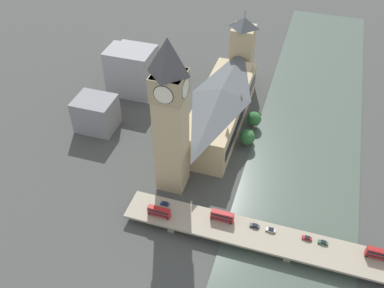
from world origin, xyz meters
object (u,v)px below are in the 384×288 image
at_px(car_southbound_mid, 307,238).
at_px(clock_tower, 170,115).
at_px(double_decker_bus_lead, 222,216).
at_px(car_northbound_tail, 271,230).
at_px(car_northbound_lead, 323,242).
at_px(car_northbound_mid, 165,204).
at_px(victoria_tower, 242,50).
at_px(double_decker_bus_mid, 159,212).
at_px(double_decker_bus_rear, 379,254).
at_px(road_bridge, 290,244).
at_px(car_southbound_lead, 255,226).
at_px(parliament_hall, 221,108).

bearing_deg(car_southbound_mid, clock_tower, -15.37).
bearing_deg(double_decker_bus_lead, car_northbound_tail, -178.90).
relative_size(clock_tower, car_southbound_mid, 19.04).
bearing_deg(car_northbound_lead, car_northbound_tail, 0.45).
bearing_deg(car_northbound_mid, car_southbound_mid, -179.88).
relative_size(victoria_tower, car_northbound_mid, 12.31).
relative_size(clock_tower, double_decker_bus_mid, 7.65).
distance_m(double_decker_bus_rear, car_northbound_tail, 44.05).
xyz_separation_m(road_bridge, car_southbound_lead, (16.01, -3.72, 1.67)).
bearing_deg(double_decker_bus_lead, parliament_hall, -74.83).
distance_m(double_decker_bus_mid, car_northbound_tail, 49.73).
bearing_deg(double_decker_bus_rear, car_southbound_lead, -0.42).
xyz_separation_m(clock_tower, double_decker_bus_rear, (-95.66, 19.09, -35.21)).
xyz_separation_m(parliament_hall, car_northbound_mid, (8.22, 69.93, -7.11)).
xyz_separation_m(car_northbound_mid, car_southbound_mid, (-64.57, -0.13, 0.01)).
bearing_deg(victoria_tower, parliament_hall, 90.07).
height_order(car_northbound_tail, car_southbound_mid, car_northbound_tail).
distance_m(double_decker_bus_mid, car_southbound_lead, 42.72).
relative_size(clock_tower, car_northbound_mid, 20.57).
relative_size(clock_tower, car_southbound_lead, 19.35).
bearing_deg(car_northbound_tail, victoria_tower, -71.46).
relative_size(car_northbound_mid, car_southbound_lead, 0.94).
height_order(car_northbound_mid, car_northbound_tail, car_northbound_tail).
relative_size(car_northbound_lead, car_northbound_tail, 0.98).
height_order(parliament_hall, double_decker_bus_rear, parliament_hall).
xyz_separation_m(road_bridge, car_northbound_tail, (8.90, -3.60, 1.67)).
height_order(double_decker_bus_mid, double_decker_bus_rear, double_decker_bus_mid).
height_order(car_northbound_mid, car_southbound_lead, car_southbound_lead).
height_order(victoria_tower, double_decker_bus_mid, victoria_tower).
distance_m(road_bridge, double_decker_bus_mid, 58.35).
bearing_deg(double_decker_bus_lead, car_northbound_lead, -179.23).
bearing_deg(car_northbound_tail, double_decker_bus_rear, 179.66).
distance_m(car_northbound_lead, car_northbound_tail, 22.20).
height_order(double_decker_bus_rear, car_northbound_mid, double_decker_bus_rear).
xyz_separation_m(car_northbound_mid, car_southbound_lead, (-41.98, 0.12, 0.01)).
bearing_deg(car_southbound_mid, double_decker_bus_mid, 6.08).
height_order(double_decker_bus_lead, car_southbound_lead, double_decker_bus_lead).
bearing_deg(double_decker_bus_mid, parliament_hall, -96.25).
bearing_deg(car_southbound_mid, car_northbound_tail, 1.38).
relative_size(victoria_tower, double_decker_bus_rear, 4.71).
xyz_separation_m(double_decker_bus_rear, car_southbound_mid, (28.52, -0.63, -2.02)).
relative_size(double_decker_bus_lead, double_decker_bus_mid, 1.00).
bearing_deg(car_northbound_tail, parliament_hall, -59.78).
bearing_deg(road_bridge, car_northbound_tail, -22.04).
bearing_deg(car_northbound_lead, car_southbound_mid, -1.70).
bearing_deg(double_decker_bus_mid, victoria_tower, -93.71).
bearing_deg(double_decker_bus_rear, car_northbound_mid, -0.31).
xyz_separation_m(clock_tower, victoria_tower, (-10.73, -103.17, -21.07)).
distance_m(car_northbound_mid, car_southbound_mid, 64.57).
bearing_deg(double_decker_bus_lead, double_decker_bus_mid, 12.52).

